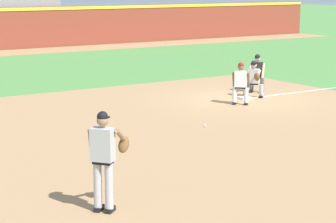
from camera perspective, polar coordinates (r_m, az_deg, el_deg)
The scene contains 11 objects.
ground_plane at distance 23.54m, azimuth 6.61°, elevation 1.07°, with size 160.00×160.00×0.00m, color #518942.
infield_dirt_patch at distance 17.64m, azimuth 2.52°, elevation -2.23°, with size 18.00×18.00×0.01m, color #A87F56.
warning_track_strip at distance 40.81m, azimuth -11.69°, elevation 5.16°, with size 48.00×3.20×0.01m, color #A87F56.
first_base_bag at distance 23.53m, azimuth 6.62°, elevation 1.18°, with size 0.38×0.38×0.09m, color white.
baseball at distance 18.93m, azimuth 3.24°, elevation -1.21°, with size 0.07×0.07×0.07m, color white.
pitcher at distance 11.75m, azimuth -5.55°, elevation -3.80°, with size 0.85×0.57×1.86m.
first_baseman at distance 23.80m, azimuth 7.47°, elevation 2.95°, with size 0.78×1.06×1.34m.
baserunner at distance 22.32m, azimuth 6.34°, elevation 2.59°, with size 0.67×0.67×1.46m.
umpire at distance 24.91m, azimuth 7.76°, elevation 3.44°, with size 0.65×0.68×1.46m.
outfield_wall at distance 42.56m, azimuth -12.77°, elevation 7.22°, with size 48.00×0.54×2.60m.
stadium_seating_block at distance 44.84m, azimuth -13.94°, elevation 8.39°, with size 6.34×3.35×4.35m.
Camera 1 is at (-14.87, -17.79, 4.07)m, focal length 70.00 mm.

